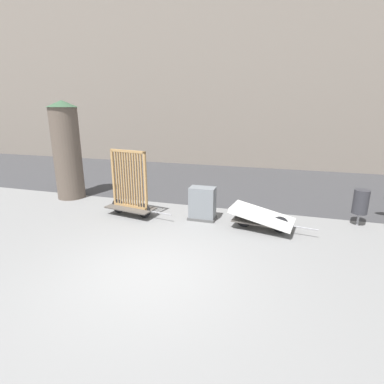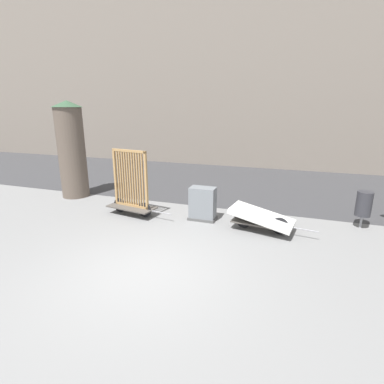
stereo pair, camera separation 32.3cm
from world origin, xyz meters
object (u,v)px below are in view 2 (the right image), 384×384
Objects in this scene: bike_cart_with_bedframe at (131,193)px; bike_cart_with_mattress at (262,218)px; advertising_column at (72,149)px; utility_cabinet at (203,205)px; trash_bin at (364,204)px.

bike_cart_with_mattress is (4.05, 0.00, -0.35)m from bike_cart_with_bedframe.
bike_cart_with_mattress is 0.67× the size of advertising_column.
advertising_column is (-7.17, 1.15, 1.42)m from bike_cart_with_mattress.
utility_cabinet is at bearing -8.80° from advertising_column.
bike_cart_with_bedframe is 6.80m from trash_bin.
trash_bin is (6.71, 1.15, -0.02)m from bike_cart_with_bedframe.
utility_cabinet is (2.25, 0.32, -0.26)m from bike_cart_with_bedframe.
trash_bin is 9.89m from advertising_column.
utility_cabinet is 4.54m from trash_bin.
advertising_column reaches higher than trash_bin.
bike_cart_with_bedframe reaches higher than utility_cabinet.
bike_cart_with_bedframe is 0.96× the size of bike_cart_with_mattress.
trash_bin is at bearing 10.57° from utility_cabinet.
bike_cart_with_mattress is 2.23× the size of trash_bin.
utility_cabinet is at bearing 17.57° from bike_cart_with_bedframe.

